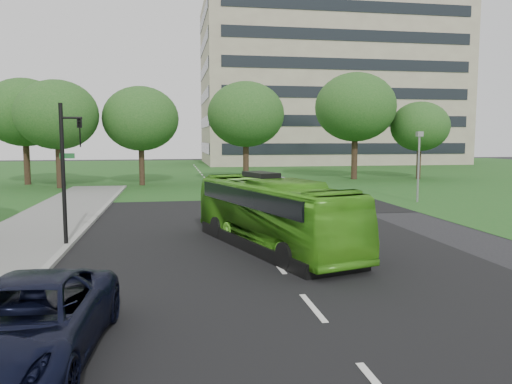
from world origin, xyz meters
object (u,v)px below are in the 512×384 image
at_px(tree_park_d, 355,107).
at_px(bus, 272,214).
at_px(tree_park_c, 246,114).
at_px(tree_park_b, 141,119).
at_px(sedan, 277,186).
at_px(suv, 25,323).
at_px(tree_park_e, 420,127).
at_px(tree_park_a, 57,115).
at_px(traffic_light, 68,163).
at_px(tree_park_f, 24,113).
at_px(office_building, 328,86).
at_px(camera_pole, 419,157).

height_order(tree_park_d, bus, tree_park_d).
bearing_deg(tree_park_c, tree_park_b, -177.55).
height_order(tree_park_d, sedan, tree_park_d).
bearing_deg(suv, tree_park_e, 58.32).
xyz_separation_m(tree_park_a, traffic_light, (5.20, -23.13, -2.76)).
relative_size(tree_park_b, sedan, 1.93).
distance_m(tree_park_c, sedan, 11.35).
relative_size(tree_park_d, tree_park_f, 1.13).
height_order(tree_park_d, traffic_light, tree_park_d).
relative_size(office_building, tree_park_a, 4.63).
bearing_deg(sedan, office_building, -33.59).
bearing_deg(tree_park_a, tree_park_e, 6.50).
bearing_deg(suv, office_building, 72.59).
relative_size(tree_park_b, tree_park_c, 0.93).
bearing_deg(office_building, suv, -111.71).
distance_m(tree_park_f, camera_pole, 32.57).
height_order(office_building, tree_park_f, office_building).
bearing_deg(tree_park_d, suv, -118.44).
distance_m(tree_park_f, traffic_light, 28.34).
bearing_deg(tree_park_a, bus, -62.89).
distance_m(tree_park_b, traffic_light, 24.73).
relative_size(tree_park_a, tree_park_e, 1.14).
bearing_deg(tree_park_d, tree_park_e, -5.52).
bearing_deg(suv, camera_pole, 52.44).
height_order(tree_park_f, suv, tree_park_f).
relative_size(office_building, traffic_light, 7.55).
relative_size(tree_park_e, tree_park_f, 0.83).
xyz_separation_m(tree_park_b, suv, (-0.09, -34.56, -4.91)).
distance_m(tree_park_b, tree_park_c, 9.10).
distance_m(tree_park_b, bus, 27.08).
bearing_deg(camera_pole, tree_park_e, 54.93).
relative_size(office_building, tree_park_d, 3.87).
bearing_deg(tree_park_b, tree_park_c, 2.45).
xyz_separation_m(tree_park_c, suv, (-9.17, -34.95, -5.36)).
bearing_deg(camera_pole, tree_park_a, 144.19).
relative_size(tree_park_a, camera_pole, 1.95).
xyz_separation_m(office_building, tree_park_b, (-27.77, -35.39, -6.83)).
xyz_separation_m(tree_park_e, bus, (-20.54, -28.34, -3.88)).
distance_m(sedan, camera_pole, 9.69).
distance_m(tree_park_a, tree_park_f, 5.06).
bearing_deg(tree_park_b, tree_park_e, 4.99).
bearing_deg(bus, tree_park_e, 36.73).
xyz_separation_m(sedan, camera_pole, (8.02, -5.00, 2.15)).
bearing_deg(tree_park_f, tree_park_a, -46.98).
xyz_separation_m(tree_park_c, bus, (-2.93, -26.40, -4.83)).
xyz_separation_m(tree_park_b, tree_park_c, (9.08, 0.39, 0.45)).
relative_size(tree_park_b, traffic_light, 1.58).
relative_size(sedan, camera_pole, 0.98).
bearing_deg(tree_park_b, tree_park_a, -167.38).
height_order(tree_park_b, tree_park_e, tree_park_b).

